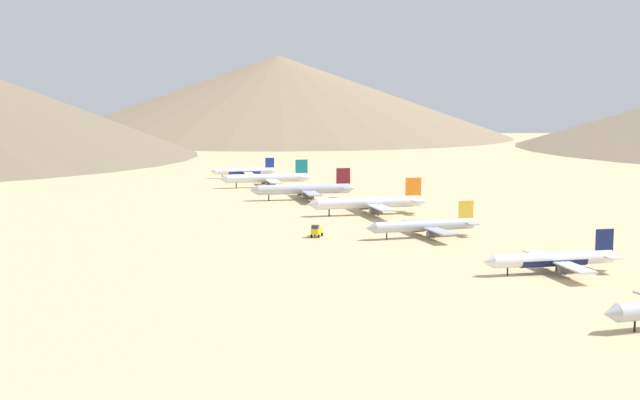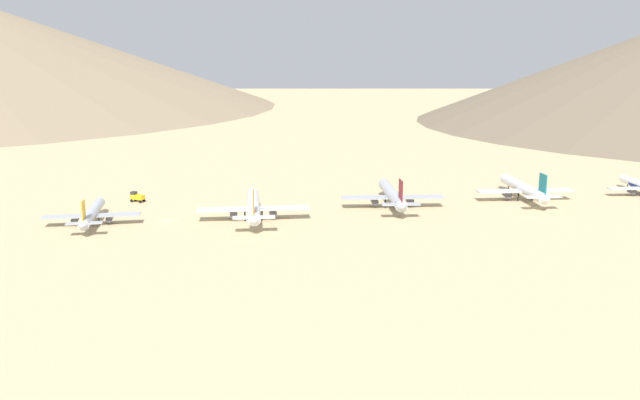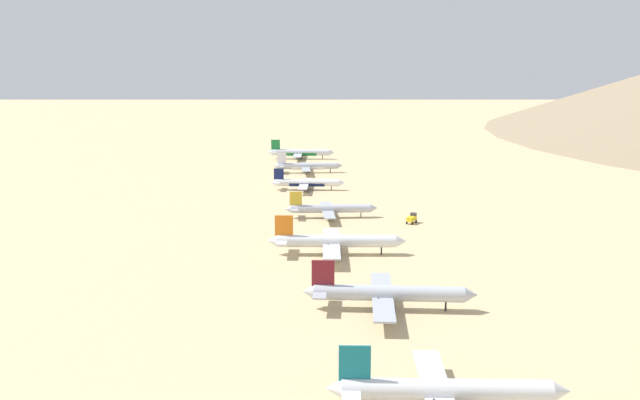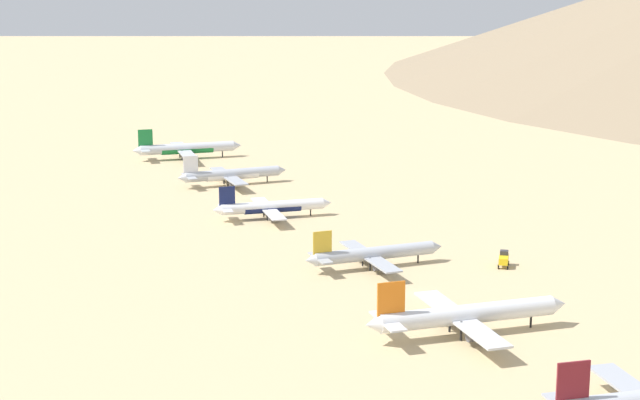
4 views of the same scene
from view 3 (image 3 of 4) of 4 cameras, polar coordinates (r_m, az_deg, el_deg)
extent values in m
plane|color=tan|center=(255.25, 1.43, -2.71)|extent=(2221.88, 2221.88, 0.00)
cylinder|color=silver|center=(132.79, 10.47, -15.26)|extent=(38.69, 5.36, 4.07)
cone|color=silver|center=(137.57, 19.44, -14.77)|extent=(3.56, 4.10, 3.99)
cone|color=silver|center=(131.23, 1.13, -15.40)|extent=(3.12, 3.76, 3.66)
cube|color=#14727F|center=(129.14, 2.90, -13.52)|extent=(5.90, 0.57, 7.50)
cube|color=silver|center=(131.07, 2.59, -15.24)|extent=(3.86, 12.97, 0.39)
cube|color=silver|center=(132.88, 9.75, -15.56)|extent=(6.58, 36.59, 0.48)
cylinder|color=#4C4C54|center=(139.32, 9.71, -14.87)|extent=(4.58, 2.61, 2.46)
cylinder|color=black|center=(135.98, 9.09, -15.68)|extent=(0.47, 0.47, 4.09)
cylinder|color=#B2B7C1|center=(179.34, 5.74, -7.72)|extent=(38.94, 6.59, 4.09)
cone|color=#B2B7C1|center=(181.54, 12.47, -7.71)|extent=(3.70, 4.22, 4.01)
cone|color=#B2B7C1|center=(179.61, -0.99, -7.63)|extent=(3.25, 3.87, 3.68)
cube|color=maroon|center=(177.82, 0.25, -6.20)|extent=(5.93, 0.76, 7.54)
cube|color=#A4A8B2|center=(179.27, 0.04, -7.53)|extent=(4.27, 13.11, 0.39)
cube|color=#A4A8B2|center=(179.52, 5.21, -7.93)|extent=(7.74, 36.88, 0.48)
cylinder|color=#4C4C54|center=(186.13, 5.41, -7.68)|extent=(4.67, 2.76, 2.48)
cylinder|color=#4C4C54|center=(174.03, 5.56, -9.12)|extent=(4.67, 2.76, 2.48)
cylinder|color=black|center=(181.46, 10.42, -8.45)|extent=(0.47, 0.47, 4.11)
cylinder|color=black|center=(182.71, 4.83, -8.14)|extent=(0.47, 0.47, 4.11)
cylinder|color=black|center=(177.47, 4.88, -8.77)|extent=(0.47, 0.47, 4.11)
cylinder|color=silver|center=(226.43, 1.37, -3.43)|extent=(39.36, 4.70, 4.15)
cone|color=silver|center=(227.82, 6.77, -3.42)|extent=(3.55, 4.11, 4.07)
cone|color=silver|center=(227.04, -4.00, -3.41)|extent=(3.11, 3.78, 3.73)
cube|color=orange|center=(225.53, -3.02, -2.23)|extent=(6.01, 0.47, 7.64)
cube|color=silver|center=(226.71, -3.17, -3.32)|extent=(3.68, 13.15, 0.39)
cube|color=silver|center=(226.60, 0.95, -3.61)|extent=(5.98, 37.20, 0.49)
cylinder|color=#4C4C54|center=(233.33, 1.15, -3.53)|extent=(4.62, 2.58, 2.51)
cylinder|color=#4C4C54|center=(220.73, 1.19, -4.44)|extent=(4.62, 2.58, 2.51)
cylinder|color=black|center=(227.86, 5.13, -4.03)|extent=(0.48, 0.48, 4.17)
cylinder|color=black|center=(229.81, 0.67, -3.84)|extent=(0.48, 0.48, 4.17)
cylinder|color=black|center=(224.35, 0.68, -4.24)|extent=(0.48, 0.48, 4.17)
cylinder|color=#B2B7C1|center=(277.21, 0.91, -0.72)|extent=(32.42, 4.74, 3.41)
cone|color=#B2B7C1|center=(278.89, 4.52, -0.67)|extent=(3.01, 3.46, 3.34)
cone|color=#B2B7C1|center=(276.65, -2.69, -0.75)|extent=(2.64, 3.17, 3.07)
cube|color=gold|center=(275.81, -2.03, 0.06)|extent=(4.94, 0.52, 6.28)
cube|color=#A4A8B2|center=(276.59, -2.13, -0.68)|extent=(3.31, 10.88, 0.32)
cube|color=#A4A8B2|center=(277.26, 0.63, -0.84)|extent=(5.74, 30.67, 0.40)
cylinder|color=#4C4C54|center=(282.82, 0.71, -0.84)|extent=(3.85, 2.22, 2.06)
cylinder|color=#4C4C54|center=(272.35, 0.85, -1.34)|extent=(3.85, 2.22, 2.06)
cylinder|color=black|center=(278.72, 3.43, -1.10)|extent=(0.39, 0.39, 3.43)
cylinder|color=black|center=(279.81, 0.42, -1.03)|extent=(0.39, 0.39, 3.43)
cylinder|color=black|center=(275.27, 0.47, -1.25)|extent=(0.39, 0.39, 3.43)
cylinder|color=white|center=(333.94, -1.09, 1.46)|extent=(31.44, 4.71, 3.31)
cone|color=white|center=(333.42, 1.83, 1.44)|extent=(2.93, 3.36, 3.24)
cone|color=white|center=(335.30, -3.98, 1.47)|extent=(2.57, 3.08, 2.98)
cube|color=#141E51|center=(334.30, -3.45, 2.12)|extent=(4.79, 0.52, 6.09)
cube|color=silver|center=(334.97, -3.53, 1.53)|extent=(3.25, 10.55, 0.31)
cube|color=silver|center=(334.12, -1.32, 1.36)|extent=(5.68, 29.75, 0.39)
cylinder|color=#4C4C54|center=(339.42, -1.15, 1.32)|extent=(3.74, 2.16, 2.00)
cylinder|color=#4C4C54|center=(329.19, -1.25, 0.99)|extent=(3.74, 2.16, 2.00)
cylinder|color=black|center=(333.86, 0.95, 1.11)|extent=(0.38, 0.38, 3.32)
cylinder|color=black|center=(336.65, -1.44, 1.20)|extent=(0.38, 0.38, 3.32)
cylinder|color=black|center=(332.22, -1.49, 1.05)|extent=(0.38, 0.38, 3.32)
cylinder|color=#141E51|center=(333.98, -1.09, 1.41)|extent=(17.36, 4.09, 3.31)
cylinder|color=#B2B7C1|center=(382.84, -1.02, 2.85)|extent=(33.23, 5.18, 3.49)
cone|color=#B2B7C1|center=(383.99, 1.67, 2.88)|extent=(3.11, 3.57, 3.42)
cone|color=#B2B7C1|center=(382.53, -3.69, 2.82)|extent=(2.73, 3.27, 3.14)
cube|color=white|center=(381.89, -3.20, 3.43)|extent=(5.07, 0.58, 6.44)
cube|color=#A4A8B2|center=(382.47, -3.28, 2.88)|extent=(3.50, 11.17, 0.33)
cube|color=#A4A8B2|center=(382.88, -1.22, 2.76)|extent=(6.19, 31.45, 0.41)
cylinder|color=#4C4C54|center=(388.56, -1.15, 2.71)|extent=(3.96, 2.31, 2.11)
cylinder|color=#4C4C54|center=(377.68, -1.08, 2.44)|extent=(3.96, 2.31, 2.11)
cylinder|color=black|center=(383.89, 0.86, 2.56)|extent=(0.40, 0.40, 3.51)
cylinder|color=black|center=(385.45, -1.37, 2.60)|extent=(0.40, 0.40, 3.51)
cylinder|color=black|center=(380.74, -1.35, 2.48)|extent=(0.40, 0.40, 3.51)
cylinder|color=white|center=(382.88, -1.02, 2.81)|extent=(18.36, 4.43, 3.50)
cylinder|color=silver|center=(433.89, -1.61, 3.99)|extent=(36.26, 5.01, 3.82)
cone|color=silver|center=(433.29, 0.99, 3.98)|extent=(3.34, 3.84, 3.74)
cone|color=silver|center=(435.36, -4.18, 3.99)|extent=(2.92, 3.53, 3.43)
cube|color=#197A38|center=(434.42, -3.71, 4.57)|extent=(5.53, 0.53, 7.03)
cube|color=#B6BBC5|center=(435.02, -3.79, 4.04)|extent=(3.61, 12.15, 0.36)
cube|color=#B6BBC5|center=(434.06, -1.81, 3.90)|extent=(6.15, 34.30, 0.45)
cylinder|color=#4C4C54|center=(440.17, -1.66, 3.83)|extent=(4.29, 2.45, 2.31)
cylinder|color=#4C4C54|center=(428.26, -1.75, 3.60)|extent=(4.29, 2.45, 2.31)
cylinder|color=black|center=(433.70, 0.20, 3.68)|extent=(0.44, 0.44, 3.84)
cylinder|color=black|center=(436.93, -1.92, 3.74)|extent=(0.44, 0.44, 3.84)
cylinder|color=black|center=(431.78, -1.96, 3.64)|extent=(0.44, 0.44, 3.84)
cylinder|color=#197A38|center=(433.93, -1.61, 3.95)|extent=(20.00, 4.48, 3.82)
cube|color=yellow|center=(270.60, 7.63, -1.54)|extent=(4.63, 5.65, 1.70)
cube|color=#333338|center=(271.81, 7.77, -1.18)|extent=(2.70, 2.60, 1.10)
cylinder|color=black|center=(273.13, 7.56, -1.71)|extent=(0.86, 1.12, 1.10)
cylinder|color=black|center=(272.29, 8.00, -1.77)|extent=(0.86, 1.12, 1.10)
cylinder|color=black|center=(269.59, 7.23, -1.88)|extent=(0.86, 1.12, 1.10)
cylinder|color=black|center=(268.73, 7.68, -1.94)|extent=(0.86, 1.12, 1.10)
camera|label=1|loc=(521.36, 11.24, 9.41)|focal=47.67mm
camera|label=2|loc=(306.17, -44.14, 6.83)|focal=37.18mm
camera|label=4|loc=(94.59, -78.30, 11.40)|focal=61.06mm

